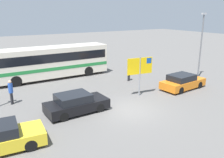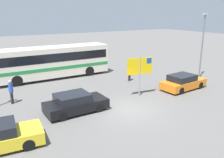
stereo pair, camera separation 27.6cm
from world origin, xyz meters
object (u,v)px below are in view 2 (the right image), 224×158
(bus_front_coach, at_px, (52,61))
(ferry_sign, at_px, (140,68))
(pedestrian_by_bus, at_px, (11,90))
(car_orange, at_px, (183,82))
(pedestrian_crossing_lot, at_px, (129,71))
(car_black, at_px, (75,103))

(bus_front_coach, xyz_separation_m, ferry_sign, (4.43, -8.87, 0.54))
(pedestrian_by_bus, bearing_deg, bus_front_coach, 83.26)
(car_orange, bearing_deg, pedestrian_crossing_lot, 114.92)
(car_orange, bearing_deg, car_black, 174.14)
(car_orange, height_order, pedestrian_by_bus, pedestrian_by_bus)
(ferry_sign, bearing_deg, pedestrian_crossing_lot, 74.34)
(ferry_sign, relative_size, car_orange, 0.74)
(bus_front_coach, height_order, ferry_sign, ferry_sign)
(bus_front_coach, bearing_deg, car_black, -97.95)
(bus_front_coach, xyz_separation_m, car_orange, (8.68, -9.49, -1.15))
(car_black, distance_m, pedestrian_crossing_lot, 8.58)
(ferry_sign, bearing_deg, car_black, -167.94)
(ferry_sign, bearing_deg, pedestrian_by_bus, 167.42)
(car_orange, height_order, car_black, same)
(car_black, xyz_separation_m, pedestrian_crossing_lot, (7.42, 4.29, 0.36))
(ferry_sign, relative_size, pedestrian_crossing_lot, 1.90)
(bus_front_coach, distance_m, pedestrian_crossing_lot, 7.94)
(bus_front_coach, relative_size, ferry_sign, 3.66)
(pedestrian_crossing_lot, bearing_deg, bus_front_coach, -144.05)
(ferry_sign, bearing_deg, car_orange, -0.30)
(bus_front_coach, bearing_deg, pedestrian_by_bus, -130.93)
(bus_front_coach, relative_size, car_orange, 2.69)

